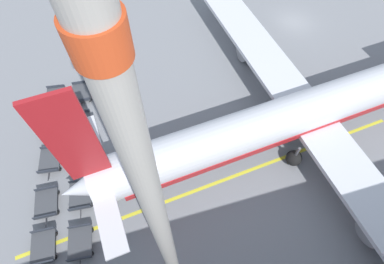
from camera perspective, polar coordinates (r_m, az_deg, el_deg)
The scene contains 14 objects.
ground_plane at distance 41.13m, azimuth 18.87°, elevation 19.25°, with size 500.00×500.00×0.00m, color gray.
airplane at distance 28.13m, azimuth 23.08°, elevation 4.41°, with size 40.43×44.62×13.11m.
baggage_dolly_row_near_col_a at distance 32.86m, azimuth -24.60°, elevation 6.03°, with size 3.22×2.05×0.92m.
baggage_dolly_row_near_col_b at distance 30.58m, azimuth -25.06°, elevation 0.56°, with size 3.19×1.98×0.92m.
baggage_dolly_row_near_col_c at distance 28.82m, azimuth -25.41°, elevation -4.89°, with size 3.22×2.05×0.92m.
baggage_dolly_row_near_col_d at distance 27.15m, azimuth -25.99°, elevation -12.11°, with size 3.17×1.93×0.92m.
baggage_dolly_row_near_col_e at distance 26.08m, azimuth -26.46°, elevation -19.01°, with size 3.18×1.94×0.92m.
baggage_dolly_row_mid_a_col_a at distance 32.25m, azimuth -20.29°, elevation 7.00°, with size 3.19×1.96×0.92m.
baggage_dolly_row_mid_a_col_b at distance 29.94m, azimuth -20.49°, elevation 1.59°, with size 3.23×2.10×0.92m.
baggage_dolly_row_mid_a_col_c at distance 28.05m, azimuth -20.73°, elevation -4.29°, with size 3.23×2.10×0.92m.
baggage_dolly_row_mid_a_col_d at distance 26.36m, azimuth -20.46°, elevation -11.25°, with size 3.20×1.98×0.92m.
baggage_dolly_row_mid_a_col_e at distance 25.13m, azimuth -20.51°, elevation -19.16°, with size 3.20×2.00×0.92m.
apron_light_mast at distance 9.48m, azimuth -6.82°, elevation -15.33°, with size 2.00×0.77×27.02m.
stand_guidance_stripe at distance 25.91m, azimuth 5.94°, elevation -9.13°, with size 3.45×33.70×0.01m.
Camera 1 is at (26.47, -20.77, 23.65)m, focal length 28.00 mm.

